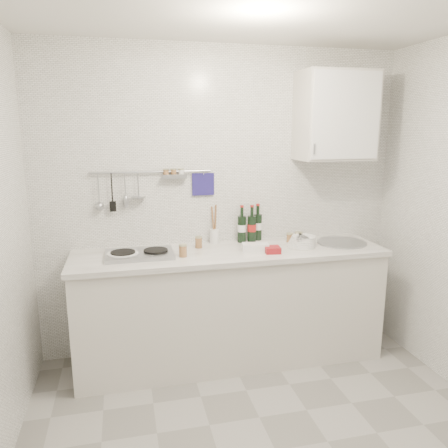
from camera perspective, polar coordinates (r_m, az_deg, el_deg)
name	(u,v)px	position (r m, az deg, el deg)	size (l,w,h in m)	color
back_wall	(222,203)	(3.63, -0.28, 2.81)	(3.00, 0.02, 2.50)	silver
counter	(231,308)	(3.59, 0.93, -10.95)	(2.44, 0.64, 0.96)	beige
wall_rail	(149,184)	(3.49, -9.78, 5.16)	(0.98, 0.09, 0.34)	#93969B
wall_cabinet	(336,116)	(3.72, 14.39, 13.49)	(0.60, 0.38, 0.70)	beige
plate_stack_hob	(122,255)	(3.32, -13.18, -3.98)	(0.25, 0.24, 0.03)	teal
plate_stack_sink	(302,241)	(3.58, 10.19, -2.24)	(0.24, 0.23, 0.09)	white
wine_bottles	(250,223)	(3.67, 3.48, 0.10)	(0.23, 0.12, 0.31)	black
butter_dish	(255,247)	(3.40, 4.12, -3.06)	(0.20, 0.10, 0.06)	white
strawberry_punnet	(272,250)	(3.37, 6.34, -3.35)	(0.11, 0.11, 0.05)	maroon
utensil_crock	(214,234)	(3.62, -1.27, -1.32)	(0.08, 0.08, 0.33)	white
jar_a	(199,242)	(3.49, -3.33, -2.36)	(0.06, 0.06, 0.09)	brown
jar_b	(290,238)	(3.70, 8.60, -1.76)	(0.06, 0.06, 0.08)	brown
jar_c	(299,237)	(3.69, 9.72, -1.71)	(0.07, 0.07, 0.09)	brown
jar_d	(183,251)	(3.26, -5.38, -3.47)	(0.06, 0.06, 0.09)	brown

